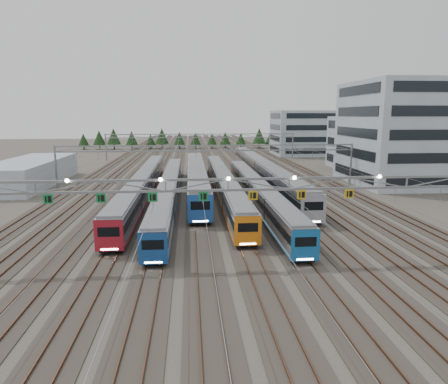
{
  "coord_description": "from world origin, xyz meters",
  "views": [
    {
      "loc": [
        -3.4,
        -35.19,
        13.5
      ],
      "look_at": [
        1.0,
        16.08,
        3.5
      ],
      "focal_mm": 32.0,
      "sensor_mm": 36.0,
      "label": 1
    }
  ],
  "objects": [
    {
      "name": "depot_bldg_south",
      "position": [
        37.75,
        40.71,
        9.93
      ],
      "size": [
        18.0,
        22.0,
        19.87
      ],
      "primitive_type": "cube",
      "color": "#93A4B0",
      "rests_on": "ground"
    },
    {
      "name": "train_c",
      "position": [
        -2.25,
        37.03,
        2.31
      ],
      "size": [
        3.15,
        51.22,
        4.11
      ],
      "color": "black",
      "rests_on": "ground"
    },
    {
      "name": "gantry_near",
      "position": [
        -0.05,
        -0.12,
        7.09
      ],
      "size": [
        56.36,
        0.61,
        8.08
      ],
      "color": "gray",
      "rests_on": "ground"
    },
    {
      "name": "depot_bldg_mid",
      "position": [
        40.48,
        62.51,
        6.51
      ],
      "size": [
        14.0,
        16.0,
        13.02
      ],
      "primitive_type": "cube",
      "color": "#93A4B0",
      "rests_on": "ground"
    },
    {
      "name": "ground",
      "position": [
        0.0,
        0.0,
        0.0
      ],
      "size": [
        400.0,
        400.0,
        0.0
      ],
      "primitive_type": "plane",
      "color": "#47423A",
      "rests_on": "ground"
    },
    {
      "name": "train_e",
      "position": [
        6.75,
        23.99,
        1.98
      ],
      "size": [
        2.66,
        52.11,
        3.47
      ],
      "color": "black",
      "rests_on": "ground"
    },
    {
      "name": "gantry_far",
      "position": [
        0.0,
        85.0,
        6.39
      ],
      "size": [
        56.36,
        0.36,
        8.0
      ],
      "color": "gray",
      "rests_on": "ground"
    },
    {
      "name": "train_a",
      "position": [
        -11.25,
        31.7,
        2.08
      ],
      "size": [
        2.82,
        59.17,
        3.67
      ],
      "color": "black",
      "rests_on": "ground"
    },
    {
      "name": "depot_bldg_north",
      "position": [
        36.3,
        98.63,
        7.4
      ],
      "size": [
        22.0,
        18.0,
        14.8
      ],
      "primitive_type": "cube",
      "color": "#93A4B0",
      "rests_on": "ground"
    },
    {
      "name": "track_bed",
      "position": [
        0.0,
        100.0,
        1.49
      ],
      "size": [
        54.0,
        260.0,
        5.42
      ],
      "color": "#2D2823",
      "rests_on": "ground"
    },
    {
      "name": "train_d",
      "position": [
        2.25,
        31.32,
        2.06
      ],
      "size": [
        2.78,
        57.4,
        3.62
      ],
      "color": "black",
      "rests_on": "ground"
    },
    {
      "name": "treeline",
      "position": [
        2.25,
        127.1,
        4.23
      ],
      "size": [
        100.1,
        5.6,
        7.02
      ],
      "color": "#332114",
      "rests_on": "ground"
    },
    {
      "name": "train_f",
      "position": [
        11.25,
        44.5,
        2.3
      ],
      "size": [
        3.15,
        68.94,
        4.11
      ],
      "color": "black",
      "rests_on": "ground"
    },
    {
      "name": "train_b",
      "position": [
        -6.75,
        27.26,
        1.96
      ],
      "size": [
        2.63,
        57.83,
        3.42
      ],
      "color": "black",
      "rests_on": "ground"
    },
    {
      "name": "west_shed",
      "position": [
        -34.65,
        45.07,
        2.39
      ],
      "size": [
        10.0,
        30.0,
        4.79
      ],
      "primitive_type": "cube",
      "color": "#93A4B0",
      "rests_on": "ground"
    },
    {
      "name": "gantry_mid",
      "position": [
        0.0,
        40.0,
        6.39
      ],
      "size": [
        56.36,
        0.36,
        8.0
      ],
      "color": "gray",
      "rests_on": "ground"
    }
  ]
}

